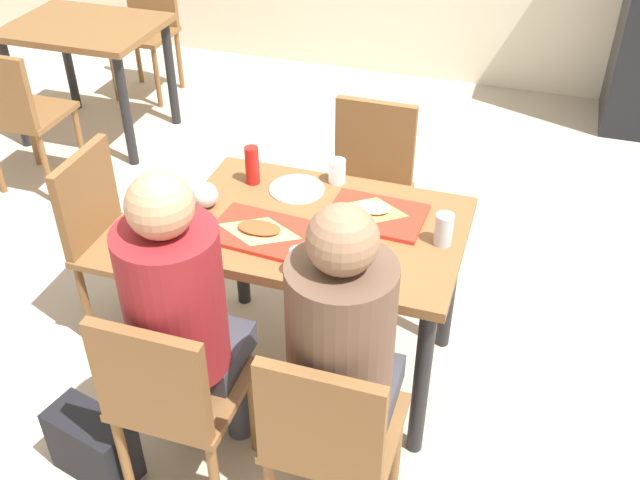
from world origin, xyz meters
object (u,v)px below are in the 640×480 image
(chair_far_side, at_px, (368,179))
(background_chair_far, at_px, (147,22))
(chair_left_end, at_px, (113,232))
(paper_plate_near_edge, at_px, (347,262))
(plastic_cup_a, at_px, (337,171))
(pizza_slice_b, at_px, (372,209))
(person_in_brown_jacket, at_px, (343,346))
(handbag, at_px, (94,445))
(background_table, at_px, (87,44))
(background_chair_near, at_px, (18,110))
(tray_red_near, at_px, (261,232))
(soda_can, at_px, (444,229))
(plastic_cup_b, at_px, (300,263))
(paper_plate_center, at_px, (297,189))
(pizza_slice_a, at_px, (259,229))
(main_table, at_px, (320,248))
(chair_near_left, at_px, (171,394))
(person_in_red, at_px, (182,310))
(tray_red_far, at_px, (376,215))
(chair_near_right, at_px, (329,435))
(condiment_bottle, at_px, (252,165))

(chair_far_side, height_order, background_chair_far, same)
(chair_left_end, bearing_deg, paper_plate_near_edge, -10.42)
(plastic_cup_a, bearing_deg, pizza_slice_b, -43.65)
(person_in_brown_jacket, distance_m, handbag, 1.09)
(background_table, xyz_separation_m, background_chair_far, (-0.00, 0.73, -0.11))
(background_table, distance_m, background_chair_near, 0.74)
(tray_red_near, xyz_separation_m, soda_can, (0.64, 0.14, 0.05))
(plastic_cup_b, height_order, background_chair_far, background_chair_far)
(handbag, bearing_deg, paper_plate_center, 64.53)
(pizza_slice_a, xyz_separation_m, background_chair_far, (-1.84, 2.46, -0.26))
(plastic_cup_b, distance_m, background_chair_near, 2.38)
(soda_can, bearing_deg, main_table, -177.73)
(person_in_brown_jacket, xyz_separation_m, tray_red_near, (-0.46, 0.48, -0.00))
(handbag, height_order, background_chair_far, background_chair_far)
(chair_left_end, xyz_separation_m, soda_can, (1.38, 0.02, 0.30))
(paper_plate_center, distance_m, background_table, 2.33)
(plastic_cup_b, xyz_separation_m, background_chair_far, (-2.05, 2.64, -0.29))
(chair_near_left, distance_m, person_in_red, 0.28)
(chair_near_left, distance_m, plastic_cup_b, 0.60)
(main_table, distance_m, person_in_brown_jacket, 0.67)
(chair_far_side, xyz_separation_m, pizza_slice_b, (0.17, -0.62, 0.26))
(pizza_slice_a, bearing_deg, handbag, -124.39)
(main_table, bearing_deg, plastic_cup_b, -85.01)
(plastic_cup_b, relative_size, soda_can, 0.82)
(background_chair_far, bearing_deg, plastic_cup_a, -45.32)
(tray_red_far, bearing_deg, chair_near_right, -84.61)
(tray_red_far, bearing_deg, person_in_red, -122.61)
(pizza_slice_a, bearing_deg, person_in_brown_jacket, -45.82)
(person_in_red, height_order, person_in_brown_jacket, same)
(plastic_cup_b, bearing_deg, background_chair_far, 127.91)
(paper_plate_near_edge, bearing_deg, pizza_slice_b, 88.96)
(pizza_slice_b, height_order, plastic_cup_b, plastic_cup_b)
(pizza_slice_b, bearing_deg, handbag, -131.62)
(tray_red_near, xyz_separation_m, condiment_bottle, (-0.16, 0.33, 0.07))
(paper_plate_center, relative_size, pizza_slice_a, 0.93)
(tray_red_near, xyz_separation_m, tray_red_far, (0.38, 0.23, 0.00))
(pizza_slice_b, bearing_deg, soda_can, -19.84)
(background_chair_far, bearing_deg, paper_plate_center, -48.80)
(chair_near_right, distance_m, handbag, 0.96)
(tray_red_far, relative_size, paper_plate_near_edge, 1.64)
(chair_near_left, bearing_deg, background_chair_near, 137.56)
(main_table, distance_m, chair_near_right, 0.80)
(background_table, bearing_deg, plastic_cup_b, -42.83)
(person_in_brown_jacket, xyz_separation_m, background_chair_far, (-2.29, 2.93, -0.25))
(background_chair_near, bearing_deg, person_in_red, -39.84)
(chair_near_right, height_order, person_in_red, person_in_red)
(plastic_cup_b, bearing_deg, chair_left_end, 162.03)
(paper_plate_near_edge, xyz_separation_m, background_chair_near, (-2.19, 1.06, -0.24))
(main_table, height_order, person_in_red, person_in_red)
(background_table, height_order, background_chair_near, background_chair_near)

